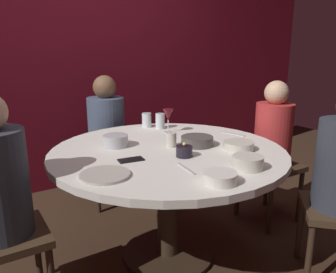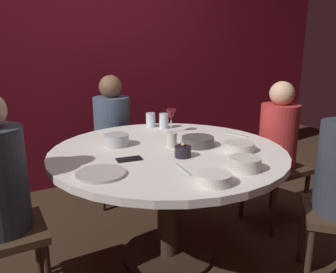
% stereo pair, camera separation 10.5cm
% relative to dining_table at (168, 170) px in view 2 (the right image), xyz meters
% --- Properties ---
extents(ground_plane, '(8.00, 8.00, 0.00)m').
position_rel_dining_table_xyz_m(ground_plane, '(0.00, 0.00, -0.61)').
color(ground_plane, '#382619').
extents(back_wall, '(6.00, 0.10, 2.60)m').
position_rel_dining_table_xyz_m(back_wall, '(0.00, 1.58, 0.69)').
color(back_wall, maroon).
rests_on(back_wall, ground).
extents(dining_table, '(1.44, 1.44, 0.75)m').
position_rel_dining_table_xyz_m(dining_table, '(0.00, 0.00, 0.00)').
color(dining_table, silver).
rests_on(dining_table, ground).
extents(seated_diner_back, '(0.40, 0.40, 1.13)m').
position_rel_dining_table_xyz_m(seated_diner_back, '(0.00, 1.00, 0.09)').
color(seated_diner_back, '#3F2D1E').
rests_on(seated_diner_back, ground).
extents(seated_diner_right, '(0.40, 0.40, 1.12)m').
position_rel_dining_table_xyz_m(seated_diner_right, '(0.95, 0.00, 0.08)').
color(seated_diner_right, '#3F2D1E').
rests_on(seated_diner_right, ground).
extents(candle_holder, '(0.10, 0.10, 0.08)m').
position_rel_dining_table_xyz_m(candle_holder, '(0.00, -0.17, 0.17)').
color(candle_holder, black).
rests_on(candle_holder, dining_table).
extents(wine_glass, '(0.08, 0.08, 0.18)m').
position_rel_dining_table_xyz_m(wine_glass, '(0.22, 0.34, 0.27)').
color(wine_glass, silver).
rests_on(wine_glass, dining_table).
extents(dinner_plate, '(0.25, 0.25, 0.01)m').
position_rel_dining_table_xyz_m(dinner_plate, '(-0.50, -0.22, 0.15)').
color(dinner_plate, '#B2ADA3').
rests_on(dinner_plate, dining_table).
extents(cell_phone, '(0.15, 0.09, 0.01)m').
position_rel_dining_table_xyz_m(cell_phone, '(-0.29, -0.07, 0.14)').
color(cell_phone, black).
rests_on(cell_phone, dining_table).
extents(bowl_serving_large, '(0.16, 0.16, 0.07)m').
position_rel_dining_table_xyz_m(bowl_serving_large, '(-0.25, 0.23, 0.18)').
color(bowl_serving_large, '#B7B7BC').
rests_on(bowl_serving_large, dining_table).
extents(bowl_salad_center, '(0.16, 0.16, 0.05)m').
position_rel_dining_table_xyz_m(bowl_salad_center, '(-0.08, -0.58, 0.17)').
color(bowl_salad_center, silver).
rests_on(bowl_salad_center, dining_table).
extents(bowl_small_white, '(0.16, 0.16, 0.07)m').
position_rel_dining_table_xyz_m(bowl_small_white, '(0.17, -0.51, 0.17)').
color(bowl_small_white, beige).
rests_on(bowl_small_white, dining_table).
extents(bowl_sauce_side, '(0.18, 0.18, 0.05)m').
position_rel_dining_table_xyz_m(bowl_sauce_side, '(0.36, -0.24, 0.16)').
color(bowl_sauce_side, beige).
rests_on(bowl_sauce_side, dining_table).
extents(bowl_rice_portion, '(0.20, 0.20, 0.06)m').
position_rel_dining_table_xyz_m(bowl_rice_portion, '(0.20, -0.03, 0.17)').
color(bowl_rice_portion, '#4C4742').
rests_on(bowl_rice_portion, dining_table).
extents(cup_near_candle, '(0.06, 0.06, 0.09)m').
position_rel_dining_table_xyz_m(cup_near_candle, '(0.04, 0.03, 0.18)').
color(cup_near_candle, beige).
rests_on(cup_near_candle, dining_table).
extents(cup_by_left_diner, '(0.07, 0.07, 0.12)m').
position_rel_dining_table_xyz_m(cup_by_left_diner, '(0.24, 0.49, 0.20)').
color(cup_by_left_diner, silver).
rests_on(cup_by_left_diner, dining_table).
extents(cup_by_right_diner, '(0.07, 0.07, 0.11)m').
position_rel_dining_table_xyz_m(cup_by_right_diner, '(0.17, 0.58, 0.20)').
color(cup_by_right_diner, silver).
rests_on(cup_by_right_diner, dining_table).
extents(fork_near_plate, '(0.07, 0.18, 0.01)m').
position_rel_dining_table_xyz_m(fork_near_plate, '(0.59, 0.05, 0.14)').
color(fork_near_plate, '#B7B7BC').
rests_on(fork_near_plate, dining_table).
extents(knife_near_plate, '(0.04, 0.18, 0.01)m').
position_rel_dining_table_xyz_m(knife_near_plate, '(-0.11, -0.35, 0.14)').
color(knife_near_plate, '#B7B7BC').
rests_on(knife_near_plate, dining_table).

